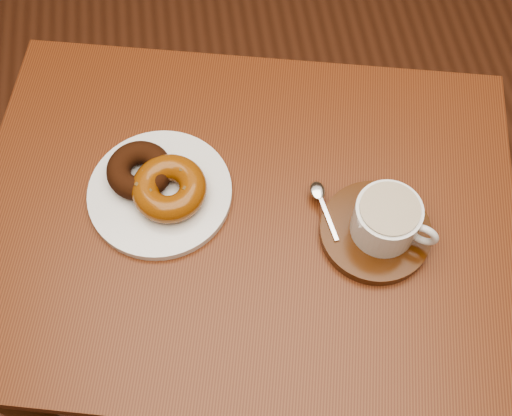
{
  "coord_description": "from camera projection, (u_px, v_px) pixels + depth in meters",
  "views": [
    {
      "loc": [
        -0.11,
        -0.55,
        1.66
      ],
      "look_at": [
        -0.05,
        -0.11,
        0.8
      ],
      "focal_mm": 45.0,
      "sensor_mm": 36.0,
      "label": 1
    }
  ],
  "objects": [
    {
      "name": "donut_plate",
      "position": [
        160.0,
        193.0,
        0.99
      ],
      "size": [
        0.28,
        0.28,
        0.01
      ],
      "primitive_type": "cylinder",
      "rotation": [
        0.0,
        0.0,
        -0.32
      ],
      "color": "white",
      "rests_on": "cafe_table"
    },
    {
      "name": "donut_cinnamon",
      "position": [
        139.0,
        170.0,
        0.98
      ],
      "size": [
        0.14,
        0.14,
        0.04
      ],
      "primitive_type": "torus",
      "rotation": [
        0.0,
        0.0,
        -0.6
      ],
      "color": "black",
      "rests_on": "donut_plate"
    },
    {
      "name": "coffee_cup",
      "position": [
        387.0,
        219.0,
        0.92
      ],
      "size": [
        0.12,
        0.1,
        0.07
      ],
      "rotation": [
        0.0,
        0.0,
        -0.61
      ],
      "color": "white",
      "rests_on": "saucer"
    },
    {
      "name": "teaspoon",
      "position": [
        320.0,
        196.0,
        0.97
      ],
      "size": [
        0.03,
        0.1,
        0.01
      ],
      "rotation": [
        0.0,
        0.0,
        0.15
      ],
      "color": "silver",
      "rests_on": "saucer"
    },
    {
      "name": "donut_caramel",
      "position": [
        169.0,
        188.0,
        0.96
      ],
      "size": [
        0.12,
        0.12,
        0.04
      ],
      "rotation": [
        0.0,
        0.0,
        0.01
      ],
      "color": "#84440E",
      "rests_on": "donut_plate"
    },
    {
      "name": "saucer",
      "position": [
        375.0,
        232.0,
        0.96
      ],
      "size": [
        0.21,
        0.21,
        0.02
      ],
      "primitive_type": "cylinder",
      "rotation": [
        0.0,
        0.0,
        -0.33
      ],
      "color": "#3D1C08",
      "rests_on": "cafe_table"
    },
    {
      "name": "ground",
      "position": [
        268.0,
        308.0,
        1.73
      ],
      "size": [
        6.0,
        6.0,
        0.0
      ],
      "primitive_type": "plane",
      "color": "#522B19",
      "rests_on": "ground"
    },
    {
      "name": "cafe_table",
      "position": [
        244.0,
        248.0,
        1.09
      ],
      "size": [
        0.96,
        0.8,
        0.78
      ],
      "rotation": [
        0.0,
        0.0,
        -0.23
      ],
      "color": "#612D14",
      "rests_on": "ground"
    }
  ]
}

